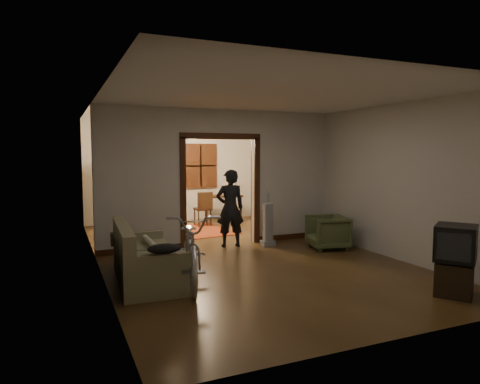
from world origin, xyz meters
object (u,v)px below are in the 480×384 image
bicycle (192,247)px  armchair (327,232)px  sofa (147,253)px  locker (134,192)px  desk (223,209)px  person (230,208)px

bicycle → armchair: bearing=32.9°
sofa → armchair: bearing=14.6°
sofa → bicycle: 0.70m
bicycle → locker: (0.04, 5.30, 0.35)m
armchair → desk: desk is taller
person → locker: locker is taller
locker → desk: locker is taller
bicycle → locker: locker is taller
person → desk: 3.23m
sofa → desk: sofa is taller
sofa → desk: 5.65m
bicycle → locker: bearing=102.9°
person → locker: bearing=-58.3°
bicycle → person: size_ratio=1.30×
sofa → person: bearing=43.3°
armchair → bicycle: bearing=-58.1°
bicycle → desk: (2.45, 5.12, -0.18)m
person → bicycle: bearing=63.4°
person → desk: person is taller
bicycle → person: (1.44, 2.08, 0.25)m
desk → sofa: bearing=-112.0°
desk → armchair: bearing=-69.3°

